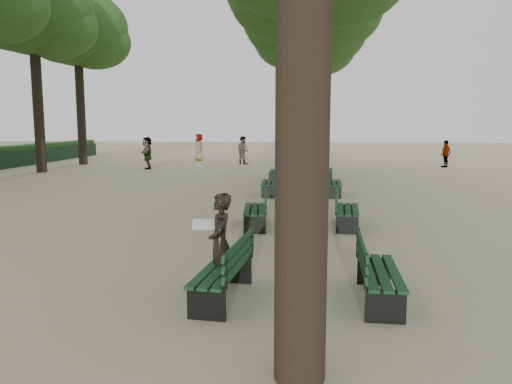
{
  "coord_description": "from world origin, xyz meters",
  "views": [
    {
      "loc": [
        1.5,
        -6.78,
        2.57
      ],
      "look_at": [
        0.6,
        3.0,
        1.2
      ],
      "focal_mm": 35.0,
      "sensor_mm": 36.0,
      "label": 1
    }
  ],
  "objects": [
    {
      "name": "ground",
      "position": [
        0.0,
        0.0,
        0.0
      ],
      "size": [
        120.0,
        120.0,
        0.0
      ],
      "primitive_type": "plane",
      "color": "#B2AC86",
      "rests_on": "ground"
    },
    {
      "name": "tree_central_4",
      "position": [
        1.5,
        18.0,
        7.65
      ],
      "size": [
        6.0,
        6.0,
        9.95
      ],
      "color": "#33261C",
      "rests_on": "ground"
    },
    {
      "name": "tree_central_5",
      "position": [
        1.5,
        23.0,
        7.65
      ],
      "size": [
        6.0,
        6.0,
        9.95
      ],
      "color": "#33261C",
      "rests_on": "ground"
    },
    {
      "name": "tree_far_4",
      "position": [
        -12.0,
        18.0,
        8.14
      ],
      "size": [
        6.0,
        6.0,
        10.45
      ],
      "color": "#33261C",
      "rests_on": "ground"
    },
    {
      "name": "tree_far_5",
      "position": [
        -12.0,
        23.0,
        8.14
      ],
      "size": [
        6.0,
        6.0,
        10.45
      ],
      "color": "#33261C",
      "rests_on": "ground"
    },
    {
      "name": "bench_left_0",
      "position": [
        0.37,
        0.15,
        0.27
      ],
      "size": [
        0.77,
        1.85,
        0.92
      ],
      "color": "black",
      "rests_on": "ground"
    },
    {
      "name": "bench_left_1",
      "position": [
        0.37,
        5.3,
        0.27
      ],
      "size": [
        0.71,
        1.84,
        0.92
      ],
      "color": "black",
      "rests_on": "ground"
    },
    {
      "name": "bench_left_2",
      "position": [
        0.37,
        10.84,
        0.27
      ],
      "size": [
        0.62,
        1.81,
        0.92
      ],
      "color": "black",
      "rests_on": "ground"
    },
    {
      "name": "bench_left_3",
      "position": [
        0.37,
        15.04,
        0.27
      ],
      "size": [
        0.57,
        1.8,
        0.92
      ],
      "color": "black",
      "rests_on": "ground"
    },
    {
      "name": "bench_right_0",
      "position": [
        2.63,
        0.27,
        0.27
      ],
      "size": [
        0.65,
        1.82,
        0.92
      ],
      "color": "black",
      "rests_on": "ground"
    },
    {
      "name": "bench_right_1",
      "position": [
        2.63,
        5.48,
        0.27
      ],
      "size": [
        0.71,
        1.84,
        0.92
      ],
      "color": "black",
      "rests_on": "ground"
    },
    {
      "name": "bench_right_2",
      "position": [
        2.63,
        10.92,
        0.27
      ],
      "size": [
        0.65,
        1.82,
        0.92
      ],
      "color": "black",
      "rests_on": "ground"
    },
    {
      "name": "bench_right_3",
      "position": [
        2.63,
        15.89,
        0.27
      ],
      "size": [
        0.68,
        1.83,
        0.92
      ],
      "color": "black",
      "rests_on": "ground"
    },
    {
      "name": "man_with_map",
      "position": [
        0.29,
        0.49,
        0.76
      ],
      "size": [
        0.63,
        0.65,
        1.53
      ],
      "color": "black",
      "rests_on": "ground"
    },
    {
      "name": "pedestrian_e",
      "position": [
        -7.06,
        20.31,
        0.89
      ],
      "size": [
        0.68,
        1.7,
        1.79
      ],
      "primitive_type": "imported",
      "rotation": [
        0.0,
        0.0,
        4.92
      ],
      "color": "#262628",
      "rests_on": "ground"
    },
    {
      "name": "pedestrian_d",
      "position": [
        -5.43,
        26.64,
        0.91
      ],
      "size": [
        0.73,
        0.96,
        1.82
      ],
      "primitive_type": "imported",
      "rotation": [
        0.0,
        0.0,
        5.18
      ],
      "color": "#262628",
      "rests_on": "ground"
    },
    {
      "name": "pedestrian_a",
      "position": [
        -2.16,
        24.07,
        0.87
      ],
      "size": [
        0.88,
        0.79,
        1.73
      ],
      "primitive_type": "imported",
      "rotation": [
        0.0,
        0.0,
        2.49
      ],
      "color": "#262628",
      "rests_on": "ground"
    },
    {
      "name": "pedestrian_c",
      "position": [
        9.77,
        22.82,
        0.79
      ],
      "size": [
        0.87,
        0.88,
        1.57
      ],
      "primitive_type": "imported",
      "rotation": [
        0.0,
        0.0,
        3.93
      ],
      "color": "#262628",
      "rests_on": "ground"
    }
  ]
}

